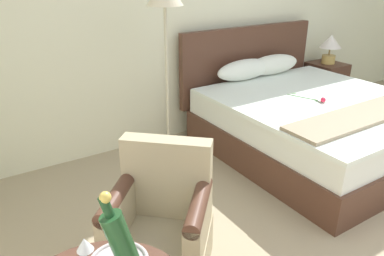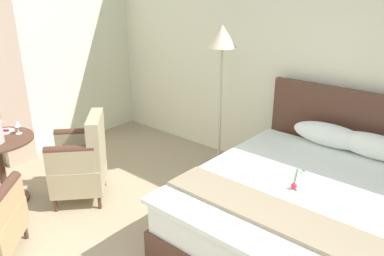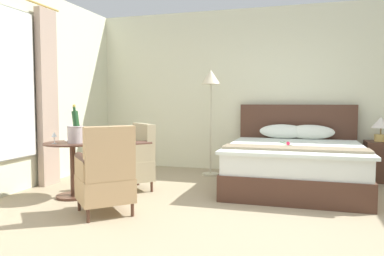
# 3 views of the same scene
# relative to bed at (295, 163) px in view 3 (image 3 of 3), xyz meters

# --- Properties ---
(ground_plane) EXTENTS (8.20, 8.20, 0.00)m
(ground_plane) POSITION_rel_bed_xyz_m (-0.21, -1.83, -0.34)
(ground_plane) COLOR tan
(wall_headboard_side) EXTENTS (6.82, 0.12, 2.81)m
(wall_headboard_side) POSITION_rel_bed_xyz_m (-0.21, 1.16, 1.06)
(wall_headboard_side) COLOR silver
(wall_headboard_side) RESTS_ON ground
(bed) EXTENTS (1.86, 2.11, 1.17)m
(bed) POSITION_rel_bed_xyz_m (0.00, 0.00, 0.00)
(bed) COLOR #4E2F23
(bed) RESTS_ON ground
(nightstand) EXTENTS (0.43, 0.45, 0.61)m
(nightstand) POSITION_rel_bed_xyz_m (1.23, 0.80, -0.04)
(nightstand) COLOR #4E2F23
(nightstand) RESTS_ON ground
(bedside_lamp) EXTENTS (0.28, 0.28, 0.37)m
(bedside_lamp) POSITION_rel_bed_xyz_m (1.23, 0.80, 0.51)
(bedside_lamp) COLOR tan
(bedside_lamp) RESTS_ON nightstand
(floor_lamp_brass) EXTENTS (0.31, 0.31, 1.73)m
(floor_lamp_brass) POSITION_rel_bed_xyz_m (-1.35, 0.52, 1.09)
(floor_lamp_brass) COLOR beige
(floor_lamp_brass) RESTS_ON ground
(side_table_round) EXTENTS (0.71, 0.71, 0.70)m
(side_table_round) POSITION_rel_bed_xyz_m (-2.69, -1.37, 0.09)
(side_table_round) COLOR #4E2F23
(side_table_round) RESTS_ON ground
(champagne_bucket) EXTENTS (0.20, 0.20, 0.48)m
(champagne_bucket) POSITION_rel_bed_xyz_m (-2.61, -1.42, 0.50)
(champagne_bucket) COLOR #BDB0B2
(champagne_bucket) RESTS_ON side_table_round
(wine_glass_near_bucket) EXTENTS (0.07, 0.07, 0.14)m
(wine_glass_near_bucket) POSITION_rel_bed_xyz_m (-2.65, -1.15, 0.46)
(wine_glass_near_bucket) COLOR white
(wine_glass_near_bucket) RESTS_ON side_table_round
(wine_glass_near_edge) EXTENTS (0.07, 0.07, 0.14)m
(wine_glass_near_edge) POSITION_rel_bed_xyz_m (-2.83, -1.53, 0.46)
(wine_glass_near_edge) COLOR white
(wine_glass_near_edge) RESTS_ON side_table_round
(snack_plate) EXTENTS (0.17, 0.17, 0.04)m
(snack_plate) POSITION_rel_bed_xyz_m (-2.80, -1.22, 0.37)
(snack_plate) COLOR white
(snack_plate) RESTS_ON side_table_round
(armchair_by_window) EXTENTS (0.75, 0.75, 0.91)m
(armchair_by_window) POSITION_rel_bed_xyz_m (-2.13, -0.79, 0.08)
(armchair_by_window) COLOR #4E2F23
(armchair_by_window) RESTS_ON ground
(armchair_facing_bed) EXTENTS (0.78, 0.78, 0.97)m
(armchair_facing_bed) POSITION_rel_bed_xyz_m (-1.91, -1.91, 0.08)
(armchair_facing_bed) COLOR #4E2F23
(armchair_facing_bed) RESTS_ON ground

